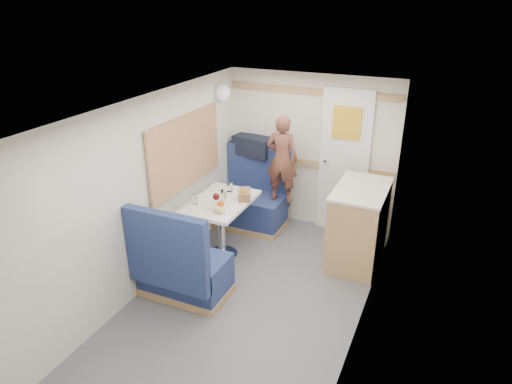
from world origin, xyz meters
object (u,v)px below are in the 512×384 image
at_px(dinette_table, 221,213).
at_px(beer_glass, 242,196).
at_px(bench_far, 252,204).
at_px(orange_fruit, 221,204).
at_px(cheese_block, 220,210).
at_px(pepper_grinder, 222,193).
at_px(tumbler_mid, 230,187).
at_px(wine_glass, 216,197).
at_px(tray, 222,205).
at_px(bench_near, 182,271).
at_px(person, 282,159).
at_px(galley_counter, 358,224).
at_px(bread_loaf, 245,195).
at_px(dome_light, 222,93).
at_px(duffel_bag, 253,146).
at_px(tumbler_left, 194,199).
at_px(tumbler_right, 224,198).

distance_m(dinette_table, beer_glass, 0.32).
height_order(bench_far, orange_fruit, bench_far).
height_order(cheese_block, pepper_grinder, pepper_grinder).
distance_m(tumbler_mid, pepper_grinder, 0.17).
height_order(wine_glass, pepper_grinder, wine_glass).
relative_size(tray, tumbler_mid, 2.71).
xyz_separation_m(tray, orange_fruit, (0.02, -0.07, 0.05)).
relative_size(bench_near, orange_fruit, 14.10).
distance_m(person, tumbler_mid, 0.76).
distance_m(galley_counter, pepper_grinder, 1.59).
distance_m(beer_glass, bread_loaf, 0.06).
relative_size(dome_light, cheese_block, 1.79).
xyz_separation_m(person, duffel_bag, (-0.51, 0.27, 0.02)).
xyz_separation_m(dome_light, tumbler_left, (0.16, -1.04, -0.97)).
height_order(bench_far, cheese_block, bench_far).
bearing_deg(tumbler_mid, wine_glass, -81.47).
bearing_deg(tumbler_right, bench_near, -93.36).
relative_size(dinette_table, tumbler_mid, 7.94).
xyz_separation_m(dinette_table, pepper_grinder, (-0.04, 0.11, 0.20)).
relative_size(orange_fruit, pepper_grinder, 0.87).
relative_size(dome_light, beer_glass, 1.94).
height_order(duffel_bag, bread_loaf, duffel_bag).
height_order(tumbler_right, pepper_grinder, tumbler_right).
relative_size(dome_light, duffel_bag, 0.38).
relative_size(duffel_bag, orange_fruit, 7.03).
bearing_deg(cheese_block, tumbler_left, 166.80).
bearing_deg(galley_counter, beer_glass, -160.20).
height_order(bench_far, bench_near, same).
bearing_deg(orange_fruit, wine_glass, 171.81).
bearing_deg(tumbler_left, duffel_bag, 84.50).
relative_size(person, orange_fruit, 14.82).
relative_size(dome_light, tumbler_left, 1.77).
height_order(beer_glass, bread_loaf, beer_glass).
bearing_deg(beer_glass, dinette_table, -155.52).
distance_m(dome_light, pepper_grinder, 1.28).
distance_m(bench_far, tumbler_left, 1.18).
relative_size(bench_far, tumbler_left, 9.28).
height_order(cheese_block, bread_loaf, bread_loaf).
relative_size(dome_light, orange_fruit, 2.69).
relative_size(dome_light, galley_counter, 0.22).
xyz_separation_m(duffel_bag, wine_glass, (0.14, -1.30, -0.18)).
bearing_deg(orange_fruit, duffel_bag, 98.64).
height_order(person, tumbler_mid, person).
xyz_separation_m(wine_glass, tumbler_left, (-0.27, -0.02, -0.07)).
height_order(tumbler_left, tumbler_right, tumbler_left).
height_order(bench_near, tumbler_mid, bench_near).
distance_m(bench_far, bench_near, 1.73).
distance_m(orange_fruit, cheese_block, 0.10).
height_order(duffel_bag, cheese_block, duffel_bag).
xyz_separation_m(tray, tumbler_right, (-0.03, 0.11, 0.04)).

